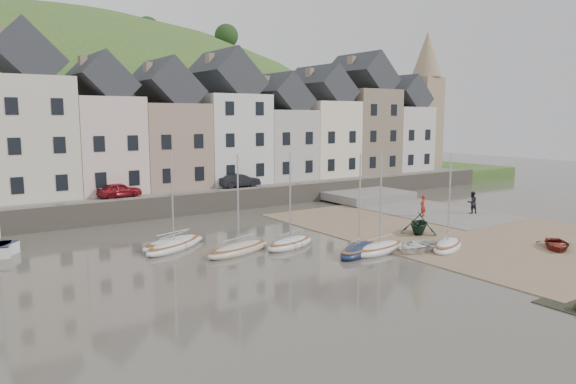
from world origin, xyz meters
TOP-DOWN VIEW (x-y plane):
  - ground at (0.00, 0.00)m, footprint 160.00×160.00m
  - quay_land at (0.00, 32.00)m, footprint 90.00×30.00m
  - quay_street at (0.00, 20.50)m, footprint 70.00×7.00m
  - seawall at (0.00, 17.00)m, footprint 70.00×1.20m
  - beach at (11.00, 0.00)m, footprint 18.00×26.00m
  - slipway at (15.00, 8.00)m, footprint 8.00×18.00m
  - hillside at (-5.00, 60.00)m, footprint 134.40×84.00m
  - townhouse_terrace at (1.76, 24.00)m, footprint 61.05×8.00m
  - church_spire at (34.55, 24.00)m, footprint 4.00×4.00m
  - sailboat_0 at (-8.59, 6.19)m, footprint 5.10×3.76m
  - sailboat_1 at (-8.33, 6.87)m, footprint 5.01×2.83m
  - sailboat_2 at (-5.63, 3.13)m, footprint 5.23×2.87m
  - sailboat_3 at (-2.19, 2.55)m, footprint 4.41×2.68m
  - sailboat_4 at (1.59, -1.68)m, footprint 4.67×2.16m
  - sailboat_5 at (0.33, -1.19)m, footprint 4.66×3.24m
  - sailboat_6 at (5.68, -3.54)m, footprint 4.37×3.18m
  - rowboat_white at (3.50, -2.86)m, footprint 3.57×2.73m
  - rowboat_green at (7.45, 0.40)m, footprint 3.81×3.71m
  - rowboat_red at (11.25, -7.47)m, footprint 3.63×3.50m
  - person_red at (12.50, 4.54)m, footprint 0.77×0.65m
  - person_dark at (17.11, 3.18)m, footprint 1.07×0.93m
  - car_left at (-7.91, 19.50)m, footprint 3.74×1.75m
  - car_right at (3.57, 19.50)m, footprint 4.03×1.52m

SIDE VIEW (x-z plane):
  - hillside at x=-5.00m, z-range -59.99..24.01m
  - ground at x=0.00m, z-range 0.00..0.00m
  - beach at x=11.00m, z-range 0.00..0.06m
  - slipway at x=15.00m, z-range 0.00..0.12m
  - sailboat_2 at x=-5.63m, z-range -2.90..3.42m
  - sailboat_0 at x=-8.59m, z-range -2.90..3.42m
  - sailboat_1 at x=-8.33m, z-range -2.90..3.42m
  - sailboat_4 at x=1.59m, z-range -2.90..3.42m
  - sailboat_5 at x=0.33m, z-range -2.90..3.42m
  - sailboat_3 at x=-2.19m, z-range -2.89..3.43m
  - sailboat_6 at x=5.68m, z-range -2.89..3.43m
  - rowboat_red at x=11.25m, z-range 0.06..0.67m
  - rowboat_white at x=3.50m, z-range 0.06..0.75m
  - quay_land at x=0.00m, z-range 0.00..1.50m
  - rowboat_green at x=7.45m, z-range 0.06..1.59m
  - seawall at x=0.00m, z-range 0.00..1.80m
  - person_red at x=12.50m, z-range 0.12..1.93m
  - person_dark at x=17.11m, z-range 0.12..2.00m
  - quay_street at x=0.00m, z-range 1.50..1.60m
  - car_left at x=-7.91m, z-range 1.60..2.84m
  - car_right at x=3.57m, z-range 1.60..2.91m
  - townhouse_terrace at x=1.76m, z-range 0.36..14.29m
  - church_spire at x=34.55m, z-range 2.06..20.06m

